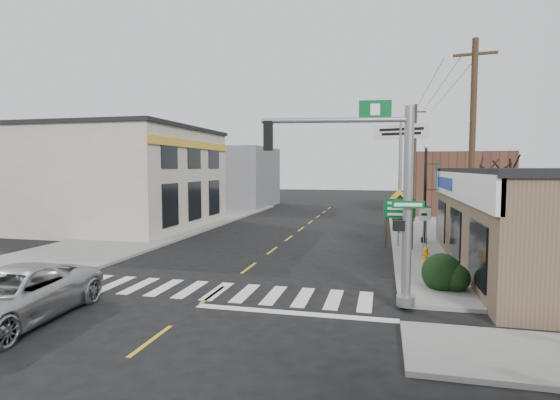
% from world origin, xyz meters
% --- Properties ---
extents(ground, '(140.00, 140.00, 0.00)m').
position_xyz_m(ground, '(0.00, 0.00, 0.00)').
color(ground, black).
rests_on(ground, ground).
extents(sidewalk_right, '(6.00, 38.00, 0.13)m').
position_xyz_m(sidewalk_right, '(9.00, 13.00, 0.07)').
color(sidewalk_right, slate).
rests_on(sidewalk_right, ground).
extents(sidewalk_left, '(6.00, 38.00, 0.13)m').
position_xyz_m(sidewalk_left, '(-9.00, 13.00, 0.07)').
color(sidewalk_left, slate).
rests_on(sidewalk_left, ground).
extents(center_line, '(0.12, 56.00, 0.01)m').
position_xyz_m(center_line, '(0.00, 8.00, 0.01)').
color(center_line, gold).
rests_on(center_line, ground).
extents(crosswalk, '(11.00, 2.20, 0.01)m').
position_xyz_m(crosswalk, '(0.00, 0.40, 0.01)').
color(crosswalk, silver).
rests_on(crosswalk, ground).
extents(left_building, '(12.00, 12.00, 6.80)m').
position_xyz_m(left_building, '(-13.00, 14.00, 3.40)').
color(left_building, '#B9AF9A').
rests_on(left_building, ground).
extents(bldg_distant_right, '(8.00, 10.00, 5.60)m').
position_xyz_m(bldg_distant_right, '(12.00, 30.00, 2.80)').
color(bldg_distant_right, '#533326').
rests_on(bldg_distant_right, ground).
extents(bldg_distant_left, '(9.00, 10.00, 6.40)m').
position_xyz_m(bldg_distant_left, '(-11.00, 32.00, 3.20)').
color(bldg_distant_left, slate).
rests_on(bldg_distant_left, ground).
extents(suv, '(2.91, 5.61, 1.51)m').
position_xyz_m(suv, '(-4.30, -3.81, 0.76)').
color(suv, '#B0B4B6').
rests_on(suv, ground).
extents(traffic_signal_pole, '(4.80, 0.38, 6.08)m').
position_xyz_m(traffic_signal_pole, '(5.48, -0.13, 3.75)').
color(traffic_signal_pole, gray).
rests_on(traffic_signal_pole, sidewalk_right).
extents(guide_sign, '(1.57, 0.13, 2.75)m').
position_xyz_m(guide_sign, '(6.30, 9.27, 1.91)').
color(guide_sign, '#422E1E').
rests_on(guide_sign, sidewalk_right).
extents(fire_hydrant, '(0.22, 0.22, 0.72)m').
position_xyz_m(fire_hydrant, '(7.31, 6.03, 0.52)').
color(fire_hydrant, orange).
rests_on(fire_hydrant, sidewalk_right).
extents(ped_crossing_sign, '(1.17, 0.08, 3.00)m').
position_xyz_m(ped_crossing_sign, '(6.30, 10.18, 2.16)').
color(ped_crossing_sign, gray).
rests_on(ped_crossing_sign, sidewalk_right).
extents(lamp_post, '(0.70, 0.55, 5.40)m').
position_xyz_m(lamp_post, '(7.78, 11.51, 3.27)').
color(lamp_post, black).
rests_on(lamp_post, sidewalk_right).
extents(dance_center_sign, '(3.35, 0.21, 7.12)m').
position_xyz_m(dance_center_sign, '(6.50, 14.95, 5.46)').
color(dance_center_sign, gray).
rests_on(dance_center_sign, sidewalk_right).
extents(bare_tree, '(2.71, 2.71, 5.42)m').
position_xyz_m(bare_tree, '(9.66, 4.89, 4.40)').
color(bare_tree, black).
rests_on(bare_tree, sidewalk_right).
extents(shrub_front, '(1.36, 1.36, 1.02)m').
position_xyz_m(shrub_front, '(7.50, 2.21, 0.64)').
color(shrub_front, '#1C3117').
rests_on(shrub_front, sidewalk_right).
extents(shrub_back, '(1.05, 1.05, 0.78)m').
position_xyz_m(shrub_back, '(9.74, 7.48, 0.52)').
color(shrub_back, black).
rests_on(shrub_back, sidewalk_right).
extents(utility_pole_near, '(1.55, 0.23, 8.93)m').
position_xyz_m(utility_pole_near, '(8.75, 4.46, 4.71)').
color(utility_pole_near, '#4F3A23').
rests_on(utility_pole_near, sidewalk_right).
extents(utility_pole_far, '(1.55, 0.23, 8.91)m').
position_xyz_m(utility_pole_far, '(7.78, 21.49, 4.70)').
color(utility_pole_far, '#442A23').
rests_on(utility_pole_far, sidewalk_right).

